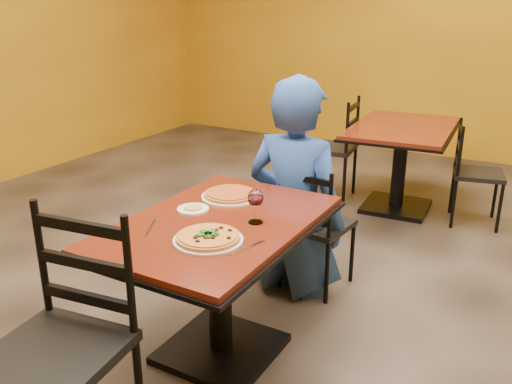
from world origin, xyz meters
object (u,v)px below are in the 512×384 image
Objects in this scene: pizza_main at (208,237)px; plate_far at (230,196)px; chair_main_far at (317,225)px; pizza_far at (230,194)px; table_main at (219,257)px; chair_main_near at (54,355)px; side_plate at (193,209)px; diner at (296,186)px; plate_main at (208,240)px; table_second at (401,148)px; chair_second_left at (330,148)px; wine_glass at (256,205)px; chair_second_right at (478,174)px.

pizza_main is 0.92× the size of plate_far.
chair_main_far is 0.75m from pizza_far.
table_main is 1.20× the size of chair_main_near.
diner is at bearing 75.31° from side_plate.
pizza_far is at bearing 112.30° from plate_main.
chair_main_near reaches higher than pizza_main.
chair_second_left is (-0.64, 0.00, -0.09)m from table_second.
plate_far is (-0.14, -0.53, 0.08)m from diner.
chair_main_near is (-0.13, -0.90, -0.05)m from table_main.
chair_second_left is 5.20× the size of wine_glass.
diner is at bearing 93.99° from pizza_main.
plate_far is (-0.97, -2.22, 0.33)m from chair_second_right.
table_second is at bearing 80.91° from side_plate.
chair_second_left reaches higher than wine_glass.
table_main is 2.66m from chair_second_right.
side_plate is at bearing 164.54° from table_main.
wine_glass is (0.35, 0.02, 0.08)m from side_plate.
chair_main_near is at bearing -108.14° from pizza_main.
chair_main_near is 1.07m from wine_glass.
table_main is 0.38m from plate_far.
pizza_main is at bearing 96.37° from diner.
pizza_main reaches higher than table_second.
side_plate reaches higher than table_second.
pizza_far is (-0.14, -0.53, 0.09)m from diner.
chair_main_far is at bearing 74.18° from chair_main_near.
table_main is at bearing 113.17° from plate_main.
plate_main is 0.31m from wine_glass.
pizza_main is 1.58× the size of wine_glass.
diner is at bearing 77.56° from chair_main_near.
pizza_main is 1.77× the size of side_plate.
pizza_far is at bearing 111.66° from table_main.
side_plate is (-1.04, -2.47, 0.33)m from chair_second_right.
chair_second_right reaches higher than table_main.
wine_glass is at bearing 7.48° from chair_second_left.
chair_main_near reaches higher than wine_glass.
table_second is 0.66m from chair_second_right.
wine_glass is (0.29, -0.23, 0.07)m from pizza_far.
side_plate is at bearing -177.40° from wine_glass.
side_plate is 0.36m from wine_glass.
chair_second_right reaches higher than pizza_main.
pizza_main is (0.07, -1.05, 0.09)m from diner.
wine_glass reaches higher than chair_main_far.
diner is 7.54× the size of wine_glass.
diner is 0.79m from wine_glass.
table_second is at bearing -86.64° from chair_main_far.
table_main is 0.28m from side_plate.
pizza_main is (0.00, 0.00, 0.02)m from plate_main.
plate_far is at bearing -98.49° from table_second.
side_plate is at bearing -0.58° from chair_second_left.
pizza_far is (-0.12, 0.30, 0.21)m from table_main.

